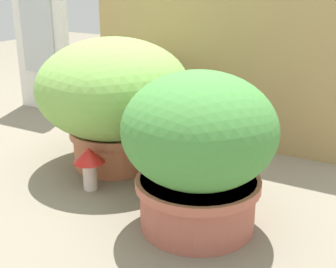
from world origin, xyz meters
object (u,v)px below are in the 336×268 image
Objects in this scene: mushroom_ornament_red at (89,161)px; mushroom_ornament_pink at (108,148)px; grass_planter at (114,96)px; leafy_planter at (199,148)px; cat at (203,152)px.

mushroom_ornament_red is 1.01× the size of mushroom_ornament_pink.
grass_planter reaches higher than mushroom_ornament_pink.
cat is (-0.08, 0.21, -0.10)m from leafy_planter.
leafy_planter is (0.43, -0.23, -0.03)m from grass_planter.
cat reaches higher than mushroom_ornament_pink.
mushroom_ornament_red is at bearing -149.25° from cat.
grass_planter is 1.36× the size of cat.
cat is 2.79× the size of mushroom_ornament_pink.
mushroom_ornament_pink is at bearing -69.79° from grass_planter.
mushroom_ornament_pink is (0.03, -0.08, -0.15)m from grass_planter.
grass_planter is 0.49m from leafy_planter.
leafy_planter is 0.44m from mushroom_ornament_pink.
mushroom_ornament_pink is at bearing 159.62° from leafy_planter.
mushroom_ornament_pink is (-0.40, 0.15, -0.13)m from leafy_planter.
grass_planter is 1.24× the size of leafy_planter.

